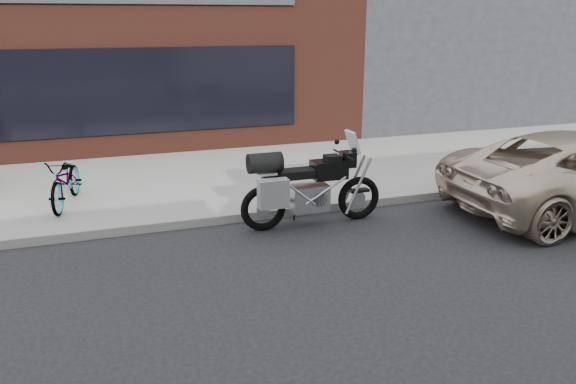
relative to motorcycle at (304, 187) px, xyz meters
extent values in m
plane|color=black|center=(-1.25, -3.50, -0.68)|extent=(120.00, 120.00, 0.00)
cube|color=gray|center=(-1.25, 3.50, -0.60)|extent=(44.00, 6.00, 0.15)
cube|color=#4F2319|center=(-3.25, 10.50, 1.57)|extent=(14.00, 10.00, 4.50)
cube|color=black|center=(-3.25, 5.47, 1.02)|extent=(10.00, 0.08, 2.00)
cube|color=#29282E|center=(8.75, 10.50, 2.32)|extent=(10.00, 10.00, 6.00)
torus|color=black|center=(-0.69, 0.02, -0.30)|extent=(0.77, 0.13, 0.77)
torus|color=black|center=(1.02, 0.03, -0.30)|extent=(0.77, 0.13, 0.77)
cube|color=#B7B7BC|center=(0.11, 0.03, -0.20)|extent=(0.63, 0.34, 0.43)
cube|color=black|center=(0.45, 0.03, 0.26)|extent=(0.57, 0.37, 0.30)
cube|color=black|center=(-0.12, 0.03, 0.24)|extent=(0.63, 0.32, 0.14)
cube|color=black|center=(-0.52, 0.03, 0.15)|extent=(0.34, 0.25, 0.16)
cube|color=black|center=(0.79, 0.03, 0.41)|extent=(0.21, 0.27, 0.25)
cube|color=silver|center=(0.87, 0.03, 0.69)|extent=(0.16, 0.34, 0.38)
cylinder|color=black|center=(0.71, 0.03, 0.49)|extent=(0.04, 0.80, 0.03)
cube|color=#B7B7BC|center=(-0.66, 0.02, 0.31)|extent=(0.32, 0.34, 0.03)
cube|color=slate|center=(-0.61, -0.27, 0.03)|extent=(0.48, 0.21, 0.46)
cylinder|color=black|center=(-0.66, 0.02, 0.47)|extent=(0.55, 0.32, 0.32)
cylinder|color=#B7B7BC|center=(-0.35, 0.21, -0.28)|extent=(0.63, 0.09, 0.22)
imported|color=gray|center=(-3.75, 1.98, -0.07)|extent=(0.95, 1.81, 0.91)
camera|label=1|loc=(-3.10, -8.29, 2.66)|focal=35.00mm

